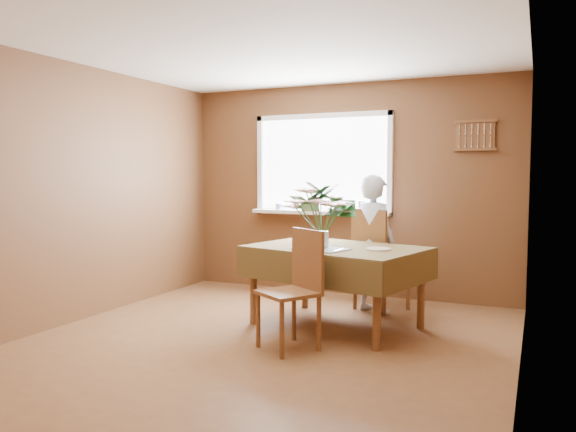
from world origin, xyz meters
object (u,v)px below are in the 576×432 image
at_px(seated_woman, 374,244).
at_px(flower_bouquet, 322,210).
at_px(dining_table, 336,256).
at_px(chair_far, 376,256).
at_px(chair_near, 297,284).

distance_m(seated_woman, flower_bouquet, 0.98).
xyz_separation_m(dining_table, seated_woman, (0.17, 0.70, 0.05)).
xyz_separation_m(dining_table, chair_far, (0.18, 0.75, -0.09)).
distance_m(dining_table, chair_far, 0.78).
height_order(chair_far, chair_near, chair_far).
bearing_deg(chair_near, flower_bouquet, 121.90).
bearing_deg(flower_bouquet, chair_far, 74.23).
distance_m(chair_far, seated_woman, 0.15).
height_order(dining_table, chair_near, chair_near).
relative_size(chair_near, seated_woman, 0.68).
distance_m(dining_table, chair_near, 0.76).
bearing_deg(chair_far, chair_near, 105.33).
bearing_deg(flower_bouquet, chair_near, -90.16).
relative_size(chair_near, flower_bouquet, 1.55).
xyz_separation_m(chair_near, seated_woman, (0.25, 1.44, 0.18)).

